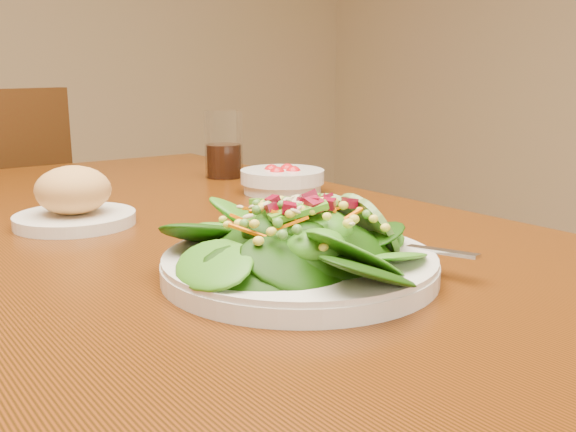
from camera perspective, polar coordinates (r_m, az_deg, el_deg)
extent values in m
cube|color=#5D2609|center=(0.89, -12.83, -2.52)|extent=(0.90, 1.40, 0.04)
cylinder|color=#311E0A|center=(1.71, -9.03, -8.08)|extent=(0.07, 0.07, 0.71)
cylinder|color=#311E0A|center=(1.89, -18.66, -11.36)|extent=(0.04, 0.04, 0.41)
cube|color=#311E0A|center=(1.63, -24.16, 2.05)|extent=(0.38, 0.19, 0.46)
cylinder|color=silver|center=(0.66, 1.03, -4.66)|extent=(0.28, 0.28, 0.02)
ellipsoid|color=black|center=(0.66, 1.04, -2.13)|extent=(0.19, 0.19, 0.04)
cube|color=silver|center=(0.72, 10.18, -2.45)|extent=(0.05, 0.18, 0.01)
cylinder|color=silver|center=(0.94, -18.39, -0.26)|extent=(0.16, 0.16, 0.02)
ellipsoid|color=tan|center=(0.93, -18.56, 2.24)|extent=(0.10, 0.10, 0.07)
cylinder|color=silver|center=(1.12, -0.50, 3.13)|extent=(0.15, 0.15, 0.04)
sphere|color=red|center=(1.14, -0.05, 3.91)|extent=(0.03, 0.03, 0.03)
sphere|color=red|center=(1.13, -1.46, 3.83)|extent=(0.03, 0.03, 0.03)
sphere|color=red|center=(1.10, -0.96, 3.61)|extent=(0.03, 0.03, 0.03)
sphere|color=red|center=(1.11, 0.47, 3.69)|extent=(0.03, 0.03, 0.03)
cylinder|color=silver|center=(1.29, -5.75, 6.36)|extent=(0.08, 0.08, 0.13)
cylinder|color=black|center=(1.29, -5.71, 4.89)|extent=(0.07, 0.07, 0.07)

